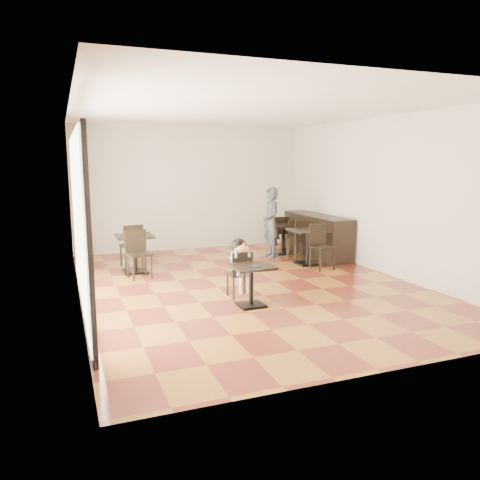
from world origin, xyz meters
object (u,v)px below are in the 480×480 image
cafe_table_mid (307,247)px  adult_patron (271,223)px  chair_left_b (139,255)px  chair_back_a (279,233)px  child_table (251,286)px  chair_left_a (131,246)px  cafe_table_left (135,254)px  cafe_table_back (283,239)px  child (239,268)px  chair_mid_a (298,239)px  chair_back_b (299,239)px  child_chair (239,274)px  chair_mid_b (322,247)px

cafe_table_mid → adult_patron: bearing=114.0°
chair_left_b → chair_back_a: 4.32m
child_table → chair_left_a: (-1.39, 3.56, 0.14)m
chair_left_b → chair_back_a: size_ratio=1.07×
cafe_table_left → cafe_table_back: 3.84m
child → chair_back_a: child is taller
adult_patron → chair_left_b: size_ratio=1.77×
cafe_table_mid → chair_mid_a: (0.06, 0.55, 0.08)m
child_table → cafe_table_mid: size_ratio=0.84×
adult_patron → cafe_table_left: (-3.30, -0.41, -0.45)m
adult_patron → chair_left_a: (-3.30, 0.14, -0.37)m
child → cafe_table_mid: 3.01m
chair_left_b → chair_back_b: (3.92, 0.71, -0.03)m
cafe_table_back → chair_left_a: 3.78m
adult_patron → chair_back_b: (0.63, -0.25, -0.40)m
child_chair → adult_patron: adult_patron is taller
cafe_table_back → cafe_table_left: bearing=-169.4°
cafe_table_left → chair_left_b: chair_left_b is taller
child_chair → adult_patron: size_ratio=0.48×
child_chair → adult_patron: bearing=-123.7°
adult_patron → chair_back_a: (0.63, 0.85, -0.40)m
cafe_table_back → chair_left_a: bearing=-177.6°
chair_mid_b → chair_back_a: (0.12, 2.41, -0.03)m
child → cafe_table_mid: (2.36, 1.86, -0.11)m
child_table → chair_mid_b: bearing=37.6°
adult_patron → cafe_table_mid: (0.45, -1.01, -0.45)m
cafe_table_mid → chair_mid_b: size_ratio=0.83×
child_table → cafe_table_left: bearing=114.7°
child → adult_patron: size_ratio=0.60×
cafe_table_back → chair_left_b: (-3.77, -1.26, 0.11)m
child_chair → cafe_table_left: bearing=-60.6°
child_chair → chair_back_a: size_ratio=0.91×
child → chair_left_a: size_ratio=1.06×
child_table → chair_left_b: chair_left_b is taller
chair_mid_b → adult_patron: bearing=103.2°
chair_mid_b → chair_mid_a: bearing=85.2°
adult_patron → cafe_table_mid: 1.19m
chair_mid_b → child: bearing=-156.4°
cafe_table_left → chair_left_a: bearing=90.0°
chair_back_b → chair_back_a: bearing=94.8°
chair_mid_a → chair_back_b: chair_mid_a is taller
child → chair_left_b: (-1.39, 1.91, -0.03)m
cafe_table_mid → chair_back_a: chair_back_a is taller
child_table → chair_back_b: bearing=51.3°
child_chair → child: child is taller
chair_left_a → cafe_table_back: bearing=173.0°
child → cafe_table_mid: size_ratio=1.27×
child_table → cafe_table_left: size_ratio=0.84×
adult_patron → chair_mid_a: bearing=52.7°
chair_mid_a → adult_patron: bearing=-46.9°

